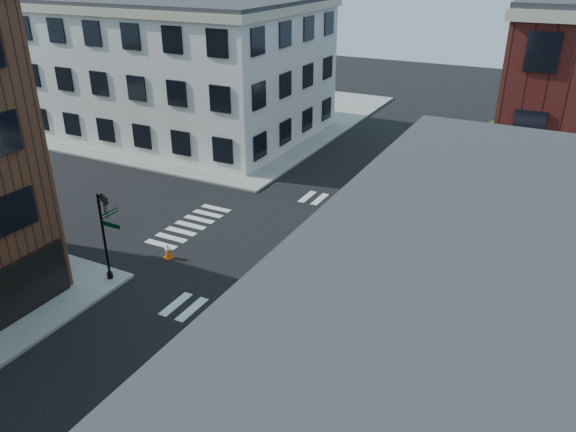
{
  "coord_description": "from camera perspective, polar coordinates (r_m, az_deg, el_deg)",
  "views": [
    {
      "loc": [
        11.64,
        -23.73,
        14.51
      ],
      "look_at": [
        -0.04,
        -0.97,
        2.5
      ],
      "focal_mm": 35.0,
      "sensor_mm": 36.0,
      "label": 1
    }
  ],
  "objects": [
    {
      "name": "sidewalk_nw",
      "position": [
        57.22,
        -8.8,
        10.24
      ],
      "size": [
        30.0,
        30.0,
        0.15
      ],
      "primitive_type": "cube",
      "color": "gray",
      "rests_on": "ground"
    },
    {
      "name": "box_truck",
      "position": [
        25.38,
        17.01,
        -5.23
      ],
      "size": [
        9.27,
        3.29,
        4.13
      ],
      "rotation": [
        0.0,
        0.0,
        0.06
      ],
      "color": "silver",
      "rests_on": "ground"
    },
    {
      "name": "traffic_cone",
      "position": [
        30.03,
        -12.08,
        -3.52
      ],
      "size": [
        0.54,
        0.54,
        0.8
      ],
      "rotation": [
        0.0,
        0.0,
        -0.29
      ],
      "color": "#FA610B",
      "rests_on": "ground"
    },
    {
      "name": "building_nw",
      "position": [
        50.97,
        -10.65,
        14.55
      ],
      "size": [
        22.0,
        16.0,
        11.0
      ],
      "primitive_type": "cube",
      "color": "silver",
      "rests_on": "ground"
    },
    {
      "name": "tree_far",
      "position": [
        41.58,
        20.59,
        7.28
      ],
      "size": [
        2.43,
        2.43,
        4.07
      ],
      "color": "black",
      "rests_on": "ground"
    },
    {
      "name": "ground",
      "position": [
        30.15,
        0.91,
        -3.63
      ],
      "size": [
        120.0,
        120.0,
        0.0
      ],
      "primitive_type": "plane",
      "color": "black",
      "rests_on": "ground"
    },
    {
      "name": "tree_near",
      "position": [
        35.8,
        19.26,
        5.22
      ],
      "size": [
        2.69,
        2.69,
        4.49
      ],
      "color": "black",
      "rests_on": "ground"
    },
    {
      "name": "signal_pole",
      "position": [
        27.64,
        -18.03,
        -1.12
      ],
      "size": [
        1.29,
        1.24,
        4.6
      ],
      "color": "black",
      "rests_on": "ground"
    }
  ]
}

